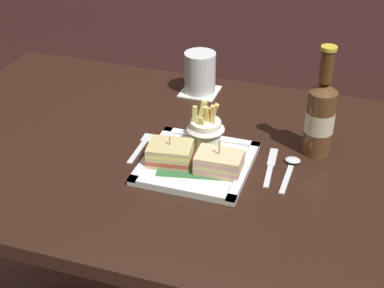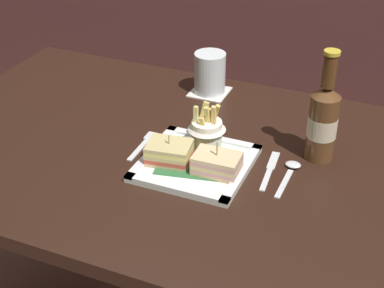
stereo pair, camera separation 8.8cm
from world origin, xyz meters
TOP-DOWN VIEW (x-y plane):
  - dining_table at (0.00, 0.00)m, footprint 1.35×0.82m
  - square_plate at (0.04, -0.05)m, footprint 0.24×0.24m
  - sandwich_half_left at (-0.02, -0.06)m, footprint 0.11×0.09m
  - sandwich_half_right at (0.09, -0.06)m, footprint 0.10×0.07m
  - fries_cup at (0.04, 0.02)m, footprint 0.09×0.09m
  - beer_bottle at (0.28, 0.10)m, footprint 0.07×0.07m
  - drink_coaster at (-0.07, 0.30)m, footprint 0.10×0.10m
  - water_glass at (-0.07, 0.30)m, footprint 0.09×0.09m
  - fork at (-0.11, -0.01)m, footprint 0.02×0.13m
  - knife at (0.20, 0.00)m, footprint 0.03×0.16m
  - spoon at (0.24, 0.01)m, footprint 0.04×0.14m

SIDE VIEW (x-z plane):
  - dining_table at x=0.00m, z-range 0.26..0.99m
  - fork at x=-0.11m, z-range 0.73..0.73m
  - knife at x=0.20m, z-range 0.73..0.73m
  - drink_coaster at x=-0.07m, z-range 0.73..0.73m
  - spoon at x=0.24m, z-range 0.73..0.74m
  - square_plate at x=0.04m, z-range 0.73..0.74m
  - sandwich_half_right at x=0.09m, z-range 0.72..0.80m
  - sandwich_half_left at x=-0.02m, z-range 0.73..0.80m
  - water_glass at x=-0.07m, z-range 0.73..0.84m
  - fries_cup at x=0.04m, z-range 0.73..0.85m
  - beer_bottle at x=0.28m, z-range 0.70..0.96m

